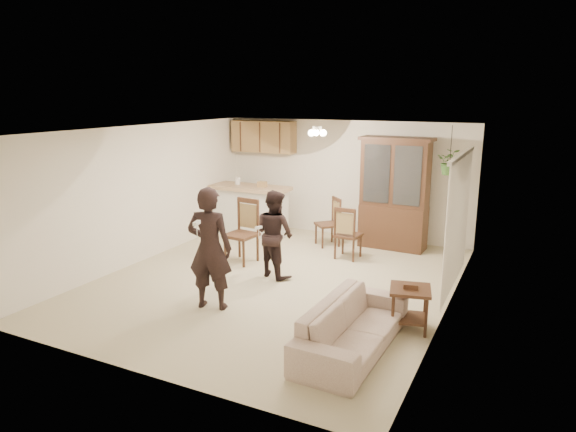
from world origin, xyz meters
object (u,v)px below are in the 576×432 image
at_px(chair_bar, 241,245).
at_px(chair_hutch_right, 348,243).
at_px(adult, 210,248).
at_px(child, 275,238).
at_px(china_hutch, 394,194).
at_px(sofa, 353,321).
at_px(side_table, 409,308).
at_px(chair_hutch_left, 327,232).

relative_size(chair_bar, chair_hutch_right, 1.16).
xyz_separation_m(adult, chair_bar, (-0.68, 1.97, -0.57)).
bearing_deg(child, chair_hutch_right, -97.03).
bearing_deg(china_hutch, chair_hutch_right, -116.77).
xyz_separation_m(child, chair_bar, (-0.89, 0.38, -0.35)).
distance_m(sofa, chair_hutch_right, 3.59).
distance_m(china_hutch, side_table, 3.83).
bearing_deg(side_table, sofa, -119.56).
bearing_deg(side_table, chair_hutch_right, 124.91).
height_order(china_hutch, chair_hutch_left, china_hutch).
relative_size(chair_hutch_left, chair_hutch_right, 0.98).
relative_size(china_hutch, chair_bar, 1.91).
bearing_deg(chair_hutch_left, chair_hutch_right, 2.69).
bearing_deg(adult, chair_bar, -83.83).
distance_m(sofa, adult, 2.35).
bearing_deg(chair_hutch_left, adult, -50.03).
height_order(sofa, child, child).
bearing_deg(side_table, chair_hutch_left, 127.76).
height_order(side_table, chair_bar, chair_bar).
relative_size(china_hutch, chair_hutch_right, 2.21).
height_order(adult, china_hutch, china_hutch).
xyz_separation_m(child, chair_hutch_right, (0.79, 1.48, -0.39)).
relative_size(side_table, chair_hutch_left, 0.64).
distance_m(child, side_table, 2.77).
bearing_deg(child, chair_hutch_left, -72.33).
bearing_deg(chair_hutch_right, chair_hutch_left, -39.59).
distance_m(child, chair_bar, 1.03).
bearing_deg(chair_hutch_right, chair_bar, 36.13).
height_order(adult, chair_hutch_right, adult).
bearing_deg(side_table, adult, -168.46).
distance_m(side_table, chair_hutch_right, 3.06).
height_order(china_hutch, side_table, china_hutch).
bearing_deg(china_hutch, side_table, -69.82).
distance_m(child, china_hutch, 2.90).
bearing_deg(chair_bar, china_hutch, 50.17).
xyz_separation_m(sofa, chair_bar, (-2.95, 2.26, -0.04)).
bearing_deg(child, sofa, 158.66).
xyz_separation_m(side_table, chair_hutch_left, (-2.41, 3.12, -0.02)).
xyz_separation_m(adult, china_hutch, (1.57, 4.12, 0.20)).
bearing_deg(chair_bar, sofa, -30.92).
relative_size(china_hutch, chair_hutch_left, 2.25).
xyz_separation_m(chair_bar, chair_hutch_left, (1.02, 1.71, -0.05)).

